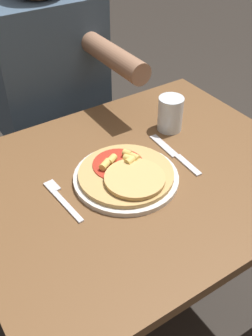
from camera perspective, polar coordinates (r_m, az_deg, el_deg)
The scene contains 8 objects.
ground_plane at distance 1.62m, azimuth 1.30°, elevation -20.71°, with size 8.00×8.00×0.00m, color #2D2823.
dining_table at distance 1.15m, azimuth 1.72°, elevation -5.76°, with size 0.92×0.74×0.72m.
plate at distance 1.04m, azimuth 0.00°, elevation -1.42°, with size 0.28×0.28×0.01m.
pizza at distance 1.02m, azimuth 0.17°, elevation -0.80°, with size 0.25×0.25×0.04m.
fork at distance 1.00m, azimuth -9.43°, elevation -4.30°, with size 0.03×0.18×0.00m.
knife at distance 1.13m, azimuth 7.18°, elevation 1.90°, with size 0.03×0.22×0.00m.
drinking_glass at distance 1.22m, azimuth 6.45°, elevation 7.83°, with size 0.08×0.08×0.11m.
person_diner at distance 1.51m, azimuth -10.63°, elevation 11.48°, with size 0.39×0.52×1.22m.
Camera 1 is at (-0.48, -0.66, 1.40)m, focal length 42.00 mm.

